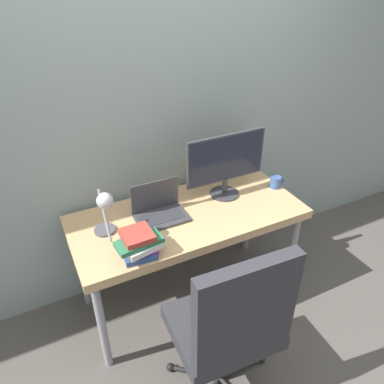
# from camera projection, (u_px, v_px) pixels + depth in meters

# --- Properties ---
(ground_plane) EXTENTS (12.00, 12.00, 0.00)m
(ground_plane) POSITION_uv_depth(u_px,v_px,m) (210.00, 329.00, 2.58)
(ground_plane) COLOR #514C47
(wall_back) EXTENTS (8.00, 0.05, 2.60)m
(wall_back) POSITION_uv_depth(u_px,v_px,m) (160.00, 114.00, 2.44)
(wall_back) COLOR gray
(wall_back) RESTS_ON ground_plane
(desk) EXTENTS (1.51, 0.68, 0.76)m
(desk) POSITION_uv_depth(u_px,v_px,m) (188.00, 222.00, 2.47)
(desk) COLOR tan
(desk) RESTS_ON ground_plane
(laptop) EXTENTS (0.32, 0.22, 0.23)m
(laptop) POSITION_uv_depth(u_px,v_px,m) (160.00, 210.00, 2.37)
(laptop) COLOR #38383D
(laptop) RESTS_ON desk
(monitor) EXTENTS (0.57, 0.20, 0.45)m
(monitor) POSITION_uv_depth(u_px,v_px,m) (226.00, 162.00, 2.49)
(monitor) COLOR #333338
(monitor) RESTS_ON desk
(desk_lamp) EXTENTS (0.13, 0.24, 0.35)m
(desk_lamp) POSITION_uv_depth(u_px,v_px,m) (105.00, 209.00, 2.08)
(desk_lamp) COLOR #4C4C51
(desk_lamp) RESTS_ON desk
(office_chair) EXTENTS (0.61, 0.62, 1.11)m
(office_chair) POSITION_uv_depth(u_px,v_px,m) (231.00, 323.00, 1.87)
(office_chair) COLOR black
(office_chair) RESTS_ON ground_plane
(book_stack) EXTENTS (0.27, 0.21, 0.15)m
(book_stack) POSITION_uv_depth(u_px,v_px,m) (140.00, 244.00, 2.05)
(book_stack) COLOR #334C8C
(book_stack) RESTS_ON desk
(tv_remote) EXTENTS (0.11, 0.16, 0.02)m
(tv_remote) POSITION_uv_depth(u_px,v_px,m) (145.00, 239.00, 2.19)
(tv_remote) COLOR #4C4C51
(tv_remote) RESTS_ON desk
(mug) EXTENTS (0.12, 0.08, 0.08)m
(mug) POSITION_uv_depth(u_px,v_px,m) (276.00, 182.00, 2.68)
(mug) COLOR #385693
(mug) RESTS_ON desk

